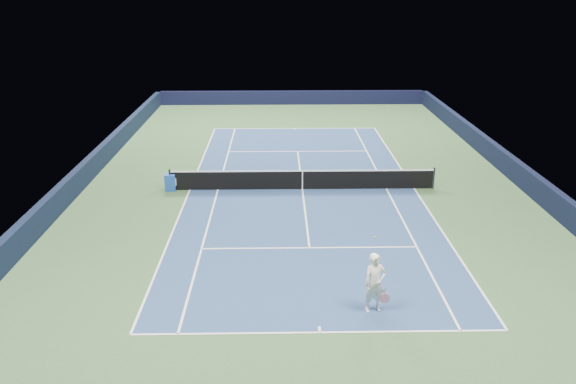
{
  "coord_description": "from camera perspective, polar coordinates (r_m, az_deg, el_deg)",
  "views": [
    {
      "loc": [
        -1.19,
        -25.63,
        9.61
      ],
      "look_at": [
        -0.76,
        -3.0,
        1.0
      ],
      "focal_mm": 35.0,
      "sensor_mm": 36.0,
      "label": 1
    }
  ],
  "objects": [
    {
      "name": "wall_left",
      "position": [
        28.84,
        -20.55,
        1.15
      ],
      "size": [
        0.35,
        40.0,
        1.1
      ],
      "primitive_type": "cube",
      "color": "black",
      "rests_on": "ground"
    },
    {
      "name": "sideline_doubles_left",
      "position": [
        27.7,
        -9.94,
        0.22
      ],
      "size": [
        0.08,
        23.77,
        0.0
      ],
      "primitive_type": "cube",
      "color": "white",
      "rests_on": "ground"
    },
    {
      "name": "baseline_near",
      "position": [
        16.81,
        3.26,
        -14.05
      ],
      "size": [
        10.97,
        0.08,
        0.0
      ],
      "primitive_type": "cube",
      "color": "white",
      "rests_on": "ground"
    },
    {
      "name": "court_surface",
      "position": [
        27.4,
        1.46,
        0.29
      ],
      "size": [
        10.97,
        23.77,
        0.01
      ],
      "primitive_type": "cube",
      "color": "navy",
      "rests_on": "ground"
    },
    {
      "name": "service_line_near",
      "position": [
        21.52,
        2.2,
        -5.68
      ],
      "size": [
        8.23,
        0.08,
        0.0
      ],
      "primitive_type": "cube",
      "color": "white",
      "rests_on": "ground"
    },
    {
      "name": "sideline_doubles_right",
      "position": [
        28.17,
        12.68,
        0.37
      ],
      "size": [
        0.08,
        23.77,
        0.0
      ],
      "primitive_type": "cube",
      "color": "white",
      "rests_on": "ground"
    },
    {
      "name": "center_mark_near",
      "position": [
        16.93,
        3.22,
        -13.76
      ],
      "size": [
        0.08,
        0.3,
        0.0
      ],
      "primitive_type": "cube",
      "color": "white",
      "rests_on": "ground"
    },
    {
      "name": "tennis_net",
      "position": [
        27.22,
        1.47,
        1.28
      ],
      "size": [
        12.9,
        0.1,
        1.07
      ],
      "color": "black",
      "rests_on": "ground"
    },
    {
      "name": "center_service_line",
      "position": [
        27.39,
        1.46,
        0.31
      ],
      "size": [
        0.08,
        12.8,
        0.0
      ],
      "primitive_type": "cube",
      "color": "white",
      "rests_on": "ground"
    },
    {
      "name": "center_mark_far",
      "position": [
        38.59,
        0.71,
        6.43
      ],
      "size": [
        0.08,
        0.3,
        0.0
      ],
      "primitive_type": "cube",
      "color": "white",
      "rests_on": "ground"
    },
    {
      "name": "sideline_singles_left",
      "position": [
        27.52,
        -7.13,
        0.25
      ],
      "size": [
        0.08,
        23.77,
        0.0
      ],
      "primitive_type": "cube",
      "color": "white",
      "rests_on": "ground"
    },
    {
      "name": "tennis_player",
      "position": [
        17.46,
        8.81,
        -9.12
      ],
      "size": [
        0.89,
        1.35,
        2.06
      ],
      "color": "white",
      "rests_on": "ground"
    },
    {
      "name": "wall_right",
      "position": [
        29.72,
        22.82,
        1.4
      ],
      "size": [
        0.35,
        40.0,
        1.1
      ],
      "primitive_type": "cube",
      "color": "black",
      "rests_on": "ground"
    },
    {
      "name": "ground",
      "position": [
        27.4,
        1.46,
        0.29
      ],
      "size": [
        40.0,
        40.0,
        0.0
      ],
      "primitive_type": "plane",
      "color": "#32522C",
      "rests_on": "ground"
    },
    {
      "name": "baseline_far",
      "position": [
        38.74,
        0.7,
        6.48
      ],
      "size": [
        10.97,
        0.08,
        0.0
      ],
      "primitive_type": "cube",
      "color": "white",
      "rests_on": "ground"
    },
    {
      "name": "wall_far",
      "position": [
        46.36,
        0.4,
        9.56
      ],
      "size": [
        22.0,
        0.35,
        1.1
      ],
      "primitive_type": "cube",
      "color": "black",
      "rests_on": "ground"
    },
    {
      "name": "sideline_singles_right",
      "position": [
        27.88,
        9.95,
        0.36
      ],
      "size": [
        0.08,
        23.77,
        0.0
      ],
      "primitive_type": "cube",
      "color": "white",
      "rests_on": "ground"
    },
    {
      "name": "service_line_far",
      "position": [
        33.46,
        0.99,
        4.15
      ],
      "size": [
        8.23,
        0.08,
        0.0
      ],
      "primitive_type": "cube",
      "color": "white",
      "rests_on": "ground"
    },
    {
      "name": "sponsor_cube",
      "position": [
        27.72,
        -11.85,
        0.98
      ],
      "size": [
        0.57,
        0.48,
        0.82
      ],
      "color": "#1C49A9",
      "rests_on": "ground"
    }
  ]
}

